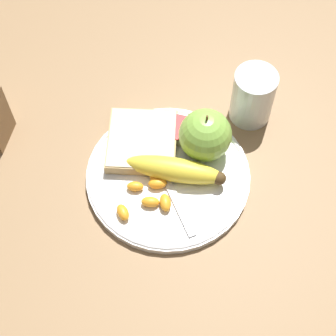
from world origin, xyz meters
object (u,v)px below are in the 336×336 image
Objects in this scene: bread_slice at (142,141)px; jam_packet at (182,131)px; banana at (176,169)px; fork at (167,181)px; plate at (168,176)px; apple at (205,135)px; juice_glass at (253,97)px.

jam_packet is at bearing -60.49° from bread_slice.
banana is 0.03m from fork.
plate is at bearing -130.08° from bread_slice.
plate is at bearing 100.00° from banana.
apple is at bearing -115.94° from jam_packet.
juice_glass is at bearing -55.74° from bread_slice.
jam_packet is (0.09, -0.00, 0.01)m from fork.
juice_glass is 0.19m from bread_slice.
bread_slice is 0.88× the size of fork.
plate is 0.09m from apple.
jam_packet reaches higher than plate.
banana is 0.07m from jam_packet.
jam_packet is at bearing 64.06° from apple.
bread_slice is 0.07m from jam_packet.
bread_slice is at bearing 8.07° from fork.
apple is at bearing 147.28° from juice_glass.
bread_slice is at bearing 124.26° from juice_glass.
apple is (0.06, -0.05, 0.05)m from plate.
apple is at bearing -30.89° from banana.
juice_glass is 0.18m from banana.
fork is 0.09m from jam_packet.
plate is 1.96× the size of bread_slice.
apple is (-0.09, 0.06, 0.01)m from juice_glass.
apple reaches higher than bread_slice.
bread_slice is at bearing 57.34° from banana.
juice_glass is at bearing -35.03° from plate.
fork is at bearing 148.08° from apple.
fork is (-0.07, 0.04, -0.04)m from apple.
plate is at bearing 141.45° from apple.
plate is 1.74× the size of fork.
apple is 0.07m from banana.
fork is at bearing 177.16° from jam_packet.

